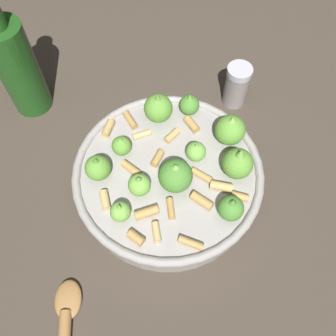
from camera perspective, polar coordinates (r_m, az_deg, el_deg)
name	(u,v)px	position (r m, az deg, el deg)	size (l,w,h in m)	color
ground_plane	(168,187)	(0.59, 0.00, -2.95)	(2.40, 2.40, 0.00)	#42382D
cooking_pan	(170,175)	(0.56, 0.27, -1.08)	(0.28, 0.28, 0.11)	#9E9993
pepper_shaker	(236,85)	(0.66, 10.35, 12.24)	(0.04, 0.04, 0.08)	gray
olive_oil_bottle	(17,66)	(0.66, -21.95, 14.12)	(0.06, 0.06, 0.22)	#1E4C19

